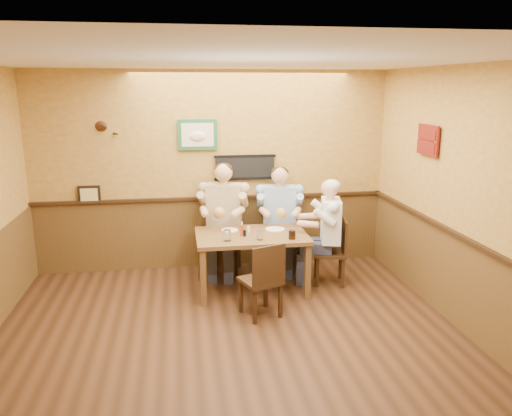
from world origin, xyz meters
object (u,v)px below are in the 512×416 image
at_px(chair_back_right, 279,237).
at_px(diner_blue_polo, 279,224).
at_px(chair_near_side, 261,279).
at_px(hot_sauce_bottle, 242,230).
at_px(cola_tumbler, 292,235).
at_px(chair_back_left, 225,238).
at_px(diner_white_elder, 330,238).
at_px(diner_tan_shirt, 224,224).
at_px(chair_right_end, 330,251).
at_px(pepper_shaker, 245,233).
at_px(dining_table, 252,241).
at_px(water_glass_left, 227,235).
at_px(water_glass_mid, 260,235).
at_px(salt_shaker, 249,230).

bearing_deg(chair_back_right, diner_blue_polo, 8.42).
distance_m(chair_back_right, chair_near_side, 1.55).
bearing_deg(hot_sauce_bottle, cola_tumbler, -20.11).
height_order(chair_back_left, diner_white_elder, diner_white_elder).
xyz_separation_m(diner_tan_shirt, diner_blue_polo, (0.78, 0.02, -0.03)).
xyz_separation_m(chair_near_side, diner_white_elder, (1.06, 0.82, 0.19)).
distance_m(chair_right_end, diner_white_elder, 0.19).
distance_m(chair_near_side, pepper_shaker, 0.76).
relative_size(dining_table, cola_tumbler, 12.53).
xyz_separation_m(water_glass_left, cola_tumbler, (0.79, -0.05, -0.01)).
bearing_deg(cola_tumbler, diner_blue_polo, 87.61).
relative_size(hot_sauce_bottle, pepper_shaker, 1.98).
bearing_deg(diner_blue_polo, pepper_shaker, -118.65).
xyz_separation_m(hot_sauce_bottle, pepper_shaker, (0.03, -0.02, -0.04)).
bearing_deg(water_glass_mid, diner_tan_shirt, 109.90).
distance_m(dining_table, diner_tan_shirt, 0.75).
bearing_deg(chair_near_side, diner_white_elder, -162.79).
height_order(dining_table, pepper_shaker, pepper_shaker).
bearing_deg(salt_shaker, dining_table, -58.79).
relative_size(chair_back_right, hot_sauce_bottle, 5.84).
relative_size(dining_table, diner_blue_polo, 1.05).
bearing_deg(water_glass_mid, chair_back_right, 65.59).
xyz_separation_m(water_glass_mid, salt_shaker, (-0.09, 0.30, -0.01)).
xyz_separation_m(dining_table, diner_blue_polo, (0.50, 0.71, 0.01)).
xyz_separation_m(dining_table, chair_right_end, (1.06, 0.07, -0.22)).
relative_size(dining_table, water_glass_mid, 12.16).
distance_m(chair_near_side, diner_white_elder, 1.36).
bearing_deg(diner_tan_shirt, salt_shaker, -55.99).
distance_m(water_glass_left, pepper_shaker, 0.28).
height_order(chair_right_end, water_glass_left, same).
bearing_deg(diner_tan_shirt, hot_sauce_bottle, -65.96).
height_order(cola_tumbler, salt_shaker, cola_tumbler).
bearing_deg(hot_sauce_bottle, diner_white_elder, 6.32).
xyz_separation_m(chair_near_side, water_glass_mid, (0.07, 0.50, 0.36)).
bearing_deg(cola_tumbler, diner_tan_shirt, 127.18).
bearing_deg(chair_right_end, pepper_shaker, -70.49).
height_order(chair_right_end, water_glass_mid, chair_right_end).
height_order(chair_near_side, diner_tan_shirt, diner_tan_shirt).
bearing_deg(diner_white_elder, chair_right_end, 180.00).
relative_size(diner_blue_polo, cola_tumbler, 11.98).
height_order(salt_shaker, pepper_shaker, salt_shaker).
height_order(diner_white_elder, salt_shaker, diner_white_elder).
bearing_deg(salt_shaker, hot_sauce_bottle, -130.66).
bearing_deg(diner_blue_polo, cola_tumbler, -83.97).
height_order(chair_right_end, diner_white_elder, diner_white_elder).
bearing_deg(diner_tan_shirt, chair_near_side, -66.48).
bearing_deg(water_glass_mid, pepper_shaker, 133.36).
bearing_deg(salt_shaker, diner_tan_shirt, 111.10).
xyz_separation_m(water_glass_left, pepper_shaker, (0.23, 0.15, -0.03)).
xyz_separation_m(chair_back_left, salt_shaker, (0.25, -0.64, 0.30)).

